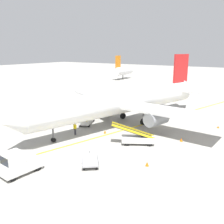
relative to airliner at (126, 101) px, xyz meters
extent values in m
plane|color=#9E9B93|center=(1.80, -13.42, -3.42)|extent=(300.00, 300.00, 0.00)
cube|color=yellow|center=(-0.15, -8.42, -3.41)|extent=(21.68, 77.17, 0.01)
cylinder|color=white|center=(-0.15, -0.53, 0.03)|extent=(11.20, 29.79, 3.30)
cone|color=white|center=(-4.48, -16.13, 0.03)|extent=(3.76, 3.18, 3.23)
cone|color=white|center=(4.24, 15.28, 0.43)|extent=(3.77, 3.54, 3.14)
cube|color=white|center=(7.47, -1.08, -0.37)|extent=(13.25, 5.19, 0.36)
cylinder|color=gray|center=(5.62, -1.61, -1.37)|extent=(2.69, 3.59, 1.90)
cube|color=white|center=(-6.96, 2.92, -0.37)|extent=(13.56, 9.91, 0.36)
cylinder|color=gray|center=(-5.65, 1.52, -1.37)|extent=(2.69, 3.59, 1.90)
cube|color=red|center=(3.60, 12.97, 4.08)|extent=(1.34, 3.93, 5.20)
cube|color=white|center=(6.38, 11.78, 0.43)|extent=(5.44, 2.86, 0.24)
cube|color=white|center=(0.60, 13.38, 0.43)|extent=(5.65, 4.09, 0.24)
cylinder|color=#4C4C51|center=(-3.22, -11.61, -1.86)|extent=(0.20, 0.20, 3.12)
cylinder|color=black|center=(-3.22, -11.61, -3.14)|extent=(0.49, 0.63, 0.56)
cylinder|color=#4C4C51|center=(2.51, 0.81, -1.86)|extent=(0.20, 0.20, 3.12)
cylinder|color=black|center=(2.51, 0.81, -2.94)|extent=(0.59, 1.02, 0.96)
cylinder|color=#4C4C51|center=(-1.73, 1.99, -1.86)|extent=(0.20, 0.20, 3.12)
cylinder|color=black|center=(-1.73, 1.99, -2.94)|extent=(0.59, 1.02, 0.96)
cube|color=black|center=(-3.94, -14.21, 0.38)|extent=(2.97, 1.71, 0.60)
cube|color=silver|center=(0.08, -18.65, -2.72)|extent=(2.22, 3.76, 0.80)
cube|color=silver|center=(0.03, -19.27, -1.77)|extent=(1.66, 1.75, 1.10)
cube|color=black|center=(-0.04, -20.05, -1.77)|extent=(1.43, 0.21, 0.77)
cylinder|color=black|center=(0.78, -19.97, -3.12)|extent=(0.27, 0.62, 0.60)
cylinder|color=black|center=(-0.83, -19.83, -3.12)|extent=(0.27, 0.62, 0.60)
cylinder|color=black|center=(1.00, -17.46, -3.12)|extent=(0.27, 0.62, 0.60)
cylinder|color=black|center=(-0.61, -17.32, -3.12)|extent=(0.27, 0.62, 0.60)
cube|color=silver|center=(-8.71, -8.92, -2.77)|extent=(2.46, 1.42, 0.70)
cube|color=silver|center=(-9.13, -8.90, -1.87)|extent=(1.13, 1.09, 1.10)
cube|color=black|center=(-9.65, -8.87, -1.87)|extent=(0.13, 0.98, 0.77)
cylinder|color=black|center=(-9.58, -9.43, -3.12)|extent=(0.61, 0.25, 0.60)
cylinder|color=black|center=(-9.52, -8.32, -3.12)|extent=(0.61, 0.25, 0.60)
cylinder|color=black|center=(-7.90, -9.51, -3.12)|extent=(0.61, 0.25, 0.60)
cylinder|color=black|center=(-7.84, -8.41, -3.12)|extent=(0.61, 0.25, 0.60)
cube|color=silver|center=(-4.73, -3.47, -2.82)|extent=(2.91, 4.08, 0.60)
cylinder|color=black|center=(-5.85, -2.51, -3.12)|extent=(0.44, 0.64, 0.60)
cylinder|color=black|center=(-4.69, -1.99, -3.12)|extent=(0.44, 0.64, 0.60)
cylinder|color=black|center=(-4.78, -4.94, -3.12)|extent=(0.44, 0.64, 0.60)
cylinder|color=black|center=(-3.61, -4.43, -3.12)|extent=(0.44, 0.64, 0.60)
cube|color=black|center=(-4.98, -2.92, -1.87)|extent=(2.85, 4.93, 1.76)
cube|color=yellow|center=(-5.39, -3.10, -1.75)|extent=(2.11, 4.62, 1.84)
cube|color=yellow|center=(-4.56, -2.74, -1.75)|extent=(2.11, 4.62, 1.84)
cube|color=silver|center=(5.50, -6.44, -2.82)|extent=(4.03, 3.25, 0.60)
cylinder|color=black|center=(4.69, -7.67, -3.12)|extent=(0.63, 0.50, 0.60)
cylinder|color=black|center=(4.03, -6.58, -3.12)|extent=(0.63, 0.50, 0.60)
cylinder|color=black|center=(6.97, -6.30, -3.12)|extent=(0.63, 0.50, 0.60)
cylinder|color=black|center=(6.31, -5.21, -3.12)|extent=(0.63, 0.50, 0.60)
cube|color=black|center=(4.98, -6.75, -1.87)|extent=(4.74, 3.35, 1.76)
cube|color=yellow|center=(5.22, -7.14, -1.75)|extent=(4.34, 2.66, 1.84)
cube|color=yellow|center=(4.75, -6.37, -1.75)|extent=(4.34, 2.66, 1.84)
cube|color=#A5A5A8|center=(4.22, -13.84, -2.98)|extent=(2.96, 3.10, 0.16)
cube|color=#4C4C51|center=(3.02, -12.43, -3.00)|extent=(0.64, 0.74, 0.08)
cylinder|color=#4C4C51|center=(2.73, -12.09, -3.00)|extent=(0.12, 0.12, 0.05)
cube|color=gray|center=(3.65, -14.32, -2.73)|extent=(1.86, 2.17, 0.50)
cube|color=gray|center=(4.79, -13.35, -2.73)|extent=(1.86, 2.17, 0.50)
cylinder|color=black|center=(3.08, -13.43, -3.24)|extent=(0.32, 0.35, 0.36)
cylinder|color=black|center=(4.00, -12.65, -3.24)|extent=(0.32, 0.35, 0.36)
cylinder|color=black|center=(4.44, -15.03, -3.24)|extent=(0.32, 0.35, 0.36)
cylinder|color=black|center=(5.36, -14.25, -3.24)|extent=(0.32, 0.35, 0.36)
cylinder|color=#26262D|center=(-2.84, -8.17, -2.99)|extent=(0.24, 0.24, 0.85)
cube|color=yellow|center=(-2.84, -8.17, -2.29)|extent=(0.36, 0.22, 0.56)
sphere|color=beige|center=(-2.84, -8.17, -1.90)|extent=(0.20, 0.20, 0.20)
sphere|color=yellow|center=(-2.84, -8.17, -1.84)|extent=(0.24, 0.24, 0.24)
cone|color=orange|center=(0.05, -5.50, -3.20)|extent=(0.36, 0.36, 0.44)
cone|color=orange|center=(12.10, 5.40, -3.20)|extent=(0.36, 0.36, 0.44)
cone|color=orange|center=(8.96, -11.02, -3.20)|extent=(0.36, 0.36, 0.44)
cone|color=orange|center=(9.50, -2.76, -3.20)|extent=(0.36, 0.36, 0.44)
cone|color=orange|center=(0.23, -2.51, -3.20)|extent=(0.36, 0.36, 0.44)
cylinder|color=silver|center=(-30.87, 49.54, -0.32)|extent=(3.00, 10.00, 3.00)
cylinder|color=#3F3F3F|center=(-30.87, 49.54, -2.62)|extent=(0.30, 0.30, 1.60)
cube|color=orange|center=(-30.87, 46.04, 3.18)|extent=(0.24, 3.20, 4.40)
camera|label=1|loc=(18.30, -30.93, 7.42)|focal=39.65mm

